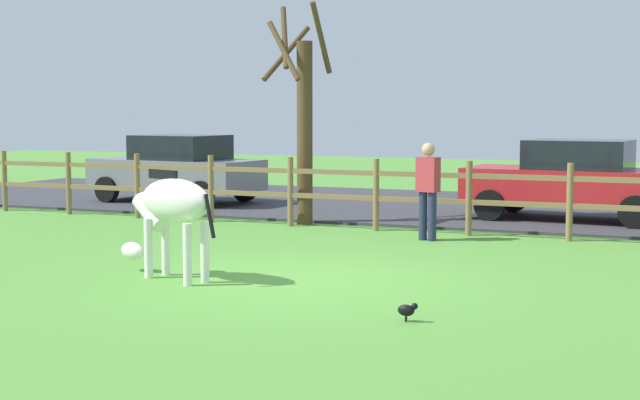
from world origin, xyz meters
TOP-DOWN VIEW (x-y plane):
  - ground_plane at (0.00, 0.00)m, footprint 60.00×60.00m
  - parking_asphalt at (0.00, 9.30)m, footprint 28.00×7.40m
  - paddock_fence at (-0.74, 5.00)m, footprint 20.63×0.11m
  - bare_tree at (-2.35, 5.36)m, footprint 1.22×1.50m
  - zebra at (-1.52, -0.62)m, footprint 1.86×0.93m
  - crow_on_grass at (2.01, -1.74)m, footprint 0.22×0.10m
  - parked_car_red at (2.35, 7.71)m, footprint 4.11×2.10m
  - parked_car_grey at (-6.61, 7.70)m, footprint 4.15×2.21m
  - visitor_right_of_tree at (0.48, 4.15)m, footprint 0.40×0.30m

SIDE VIEW (x-z plane):
  - ground_plane at x=0.00m, z-range 0.00..0.00m
  - parking_asphalt at x=0.00m, z-range 0.00..0.05m
  - crow_on_grass at x=2.01m, z-range 0.02..0.23m
  - paddock_fence at x=-0.74m, z-range 0.08..1.39m
  - parked_car_red at x=2.35m, z-range 0.06..1.62m
  - parked_car_grey at x=-6.61m, z-range 0.06..1.62m
  - visitor_right_of_tree at x=0.48m, z-range 0.09..1.73m
  - zebra at x=-1.52m, z-range 0.22..1.63m
  - bare_tree at x=-2.35m, z-range -0.07..4.11m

